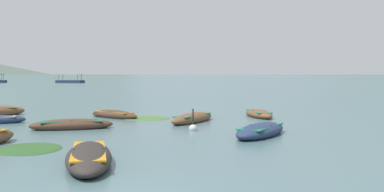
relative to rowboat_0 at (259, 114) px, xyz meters
name	(u,v)px	position (x,y,z in m)	size (l,w,h in m)	color
ground_plane	(194,74)	(-5.42, 1482.76, -0.17)	(6000.00, 6000.00, 0.00)	slate
mountain_1	(37,16)	(-566.83, 1546.36, 205.87)	(1239.99, 1239.99, 412.06)	#56665B
mountain_2	(213,37)	(58.60, 1513.68, 128.78)	(1054.10, 1054.10, 257.89)	slate
rowboat_0	(259,114)	(0.00, 0.00, 0.00)	(1.73, 3.76, 0.53)	brown
rowboat_2	(72,125)	(-9.43, -5.72, 0.02)	(3.94, 2.22, 0.59)	#4C3323
rowboat_3	(89,157)	(-6.76, -13.50, 0.03)	(2.23, 4.68, 0.62)	#2D2826
rowboat_4	(261,131)	(-1.06, -7.79, 0.03)	(3.18, 4.29, 0.62)	navy
rowboat_6	(193,118)	(-3.88, -2.81, 0.03)	(2.82, 4.26, 0.62)	brown
rowboat_10	(114,115)	(-8.43, -0.61, 0.01)	(3.51, 3.13, 0.55)	#4C3323
ferry_1	(70,81)	(-37.01, 91.22, 0.28)	(7.73, 4.40, 2.54)	navy
mooring_buoy	(193,128)	(-3.85, -6.15, -0.07)	(0.37, 0.37, 1.07)	silver
weed_patch_0	(147,118)	(-6.49, -1.01, -0.17)	(2.55, 2.69, 0.14)	#477033
weed_patch_2	(29,149)	(-9.37, -11.09, -0.17)	(2.20, 2.68, 0.14)	#2D5628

